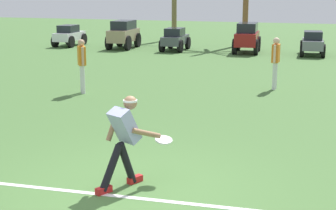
# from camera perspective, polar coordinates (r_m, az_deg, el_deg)

# --- Properties ---
(ground_plane) EXTENTS (80.00, 80.00, 0.00)m
(ground_plane) POSITION_cam_1_polar(r_m,az_deg,el_deg) (7.84, -4.12, -9.54)
(ground_plane) COLOR #456D35
(field_line_paint) EXTENTS (20.92, 1.35, 0.01)m
(field_line_paint) POSITION_cam_1_polar(r_m,az_deg,el_deg) (7.65, -4.76, -10.10)
(field_line_paint) COLOR white
(field_line_paint) RESTS_ON ground_plane
(frisbee_thrower) EXTENTS (0.75, 0.96, 1.40)m
(frisbee_thrower) POSITION_cam_1_polar(r_m,az_deg,el_deg) (7.80, -4.89, -3.51)
(frisbee_thrower) COLOR black
(frisbee_thrower) RESTS_ON ground_plane
(frisbee_in_flight) EXTENTS (0.39, 0.39, 0.08)m
(frisbee_in_flight) POSITION_cam_1_polar(r_m,az_deg,el_deg) (8.12, -0.47, -3.89)
(frisbee_in_flight) COLOR white
(teammate_midfield) EXTENTS (0.36, 0.44, 1.56)m
(teammate_midfield) POSITION_cam_1_polar(r_m,az_deg,el_deg) (15.04, -9.53, 4.84)
(teammate_midfield) COLOR silver
(teammate_midfield) RESTS_ON ground_plane
(teammate_deep) EXTENTS (0.22, 0.50, 1.56)m
(teammate_deep) POSITION_cam_1_polar(r_m,az_deg,el_deg) (15.71, 11.84, 5.09)
(teammate_deep) COLOR silver
(teammate_deep) RESTS_ON ground_plane
(parked_car_slot_a) EXTENTS (1.18, 2.24, 1.10)m
(parked_car_slot_a) POSITION_cam_1_polar(r_m,az_deg,el_deg) (27.88, -10.90, 7.61)
(parked_car_slot_a) COLOR silver
(parked_car_slot_a) RESTS_ON ground_plane
(parked_car_slot_b) EXTENTS (1.30, 2.40, 1.40)m
(parked_car_slot_b) POSITION_cam_1_polar(r_m,az_deg,el_deg) (26.33, -4.95, 7.88)
(parked_car_slot_b) COLOR #998466
(parked_car_slot_b) RESTS_ON ground_plane
(parked_car_slot_c) EXTENTS (1.17, 2.24, 1.10)m
(parked_car_slot_c) POSITION_cam_1_polar(r_m,az_deg,el_deg) (25.32, 0.79, 7.33)
(parked_car_slot_c) COLOR #474C51
(parked_car_slot_c) RESTS_ON ground_plane
(parked_car_slot_d) EXTENTS (1.33, 2.42, 1.40)m
(parked_car_slot_d) POSITION_cam_1_polar(r_m,az_deg,el_deg) (24.72, 8.76, 7.47)
(parked_car_slot_d) COLOR maroon
(parked_car_slot_d) RESTS_ON ground_plane
(parked_car_slot_e) EXTENTS (1.23, 2.26, 1.10)m
(parked_car_slot_e) POSITION_cam_1_polar(r_m,az_deg,el_deg) (24.36, 15.72, 6.64)
(parked_car_slot_e) COLOR slate
(parked_car_slot_e) RESTS_ON ground_plane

